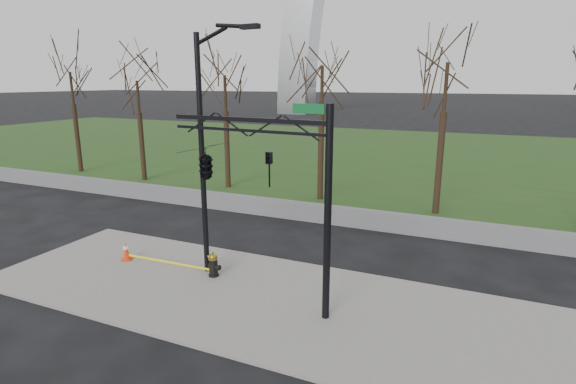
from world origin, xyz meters
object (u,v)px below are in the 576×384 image
at_px(fire_hydrant, 214,265).
at_px(traffic_cone, 126,251).
at_px(street_light, 207,140).
at_px(traffic_signal_mast, 227,165).

height_order(fire_hydrant, traffic_cone, fire_hydrant).
bearing_deg(fire_hydrant, street_light, 139.07).
relative_size(traffic_cone, street_light, 0.08).
bearing_deg(traffic_signal_mast, traffic_cone, 176.46).
xyz_separation_m(fire_hydrant, traffic_cone, (-3.73, -0.11, -0.05)).
xyz_separation_m(traffic_cone, traffic_signal_mast, (4.87, -0.69, 3.70)).
bearing_deg(traffic_cone, street_light, 6.24).
relative_size(traffic_cone, traffic_signal_mast, 0.11).
bearing_deg(traffic_signal_mast, street_light, 146.71).
xyz_separation_m(fire_hydrant, traffic_signal_mast, (1.13, -0.79, 3.65)).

